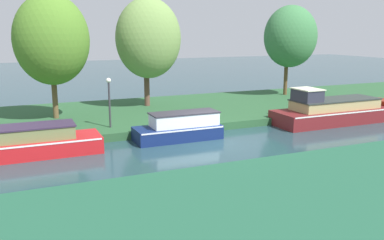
{
  "coord_description": "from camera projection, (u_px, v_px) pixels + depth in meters",
  "views": [
    {
      "loc": [
        -8.5,
        -16.76,
        5.1
      ],
      "look_at": [
        -0.72,
        1.2,
        0.9
      ],
      "focal_mm": 38.42,
      "sensor_mm": 36.0,
      "label": 1
    }
  ],
  "objects": [
    {
      "name": "ground_plane",
      "position": [
        216.0,
        142.0,
        19.41
      ],
      "size": [
        120.0,
        120.0,
        0.0
      ],
      "primitive_type": "plane",
      "color": "#234048"
    },
    {
      "name": "riverbank_far",
      "position": [
        166.0,
        112.0,
        25.65
      ],
      "size": [
        72.0,
        10.0,
        0.4
      ],
      "primitive_type": "cube",
      "color": "#28542F",
      "rests_on": "ground_plane"
    },
    {
      "name": "riverbank_near",
      "position": [
        363.0,
        214.0,
        11.29
      ],
      "size": [
        72.0,
        10.0,
        0.4
      ],
      "primitive_type": "cube",
      "color": "#1F533A",
      "rests_on": "ground_plane"
    },
    {
      "name": "maroon_narrowboat",
      "position": [
        338.0,
        111.0,
        23.62
      ],
      "size": [
        8.16,
        2.37,
        2.08
      ],
      "color": "maroon",
      "rests_on": "ground_plane"
    },
    {
      "name": "navy_cruiser",
      "position": [
        180.0,
        128.0,
        19.84
      ],
      "size": [
        4.19,
        1.64,
        1.33
      ],
      "color": "navy",
      "rests_on": "ground_plane"
    },
    {
      "name": "willow_tree_left",
      "position": [
        52.0,
        40.0,
        21.55
      ],
      "size": [
        3.92,
        3.54,
        6.69
      ],
      "color": "brown",
      "rests_on": "riverbank_far"
    },
    {
      "name": "willow_tree_centre",
      "position": [
        149.0,
        38.0,
        25.36
      ],
      "size": [
        4.11,
        3.28,
        6.8
      ],
      "color": "brown",
      "rests_on": "riverbank_far"
    },
    {
      "name": "willow_tree_right",
      "position": [
        291.0,
        37.0,
        30.23
      ],
      "size": [
        4.12,
        3.38,
        6.64
      ],
      "color": "brown",
      "rests_on": "riverbank_far"
    },
    {
      "name": "lamp_post",
      "position": [
        109.0,
        96.0,
        20.35
      ],
      "size": [
        0.24,
        0.24,
        2.49
      ],
      "color": "#333338",
      "rests_on": "riverbank_far"
    },
    {
      "name": "mooring_post_near",
      "position": [
        209.0,
        115.0,
        22.09
      ],
      "size": [
        0.13,
        0.13,
        0.69
      ],
      "primitive_type": "cylinder",
      "color": "#44332C",
      "rests_on": "riverbank_far"
    }
  ]
}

